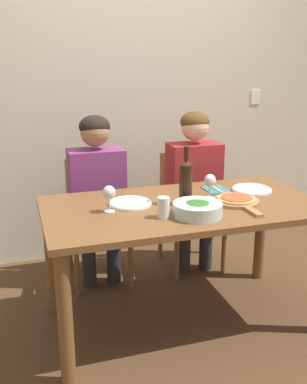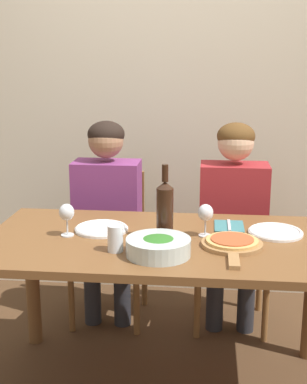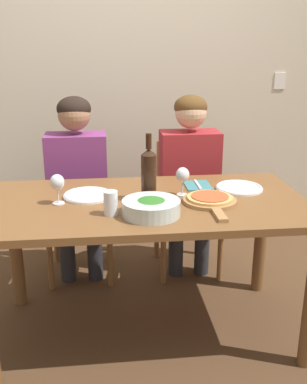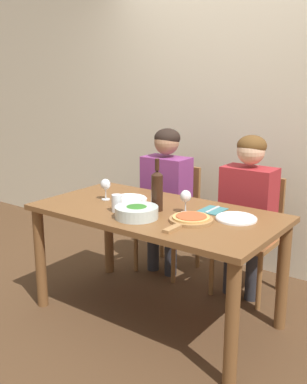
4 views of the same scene
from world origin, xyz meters
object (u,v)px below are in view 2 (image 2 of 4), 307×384
Objects in this scene: chair_right at (231,244)px; fork_on_napkin at (229,226)px; wine_glass_left at (67,213)px; chair_left at (111,240)px; dinner_plate_right at (275,232)px; person_woman at (107,205)px; wine_glass_right at (206,214)px; person_man at (233,209)px; pizza_on_board at (232,244)px; water_tumbler at (115,238)px; wine_bottle at (165,209)px; dinner_plate_left at (102,229)px; broccoli_bowl at (158,246)px.

chair_right is 0.63m from fork_on_napkin.
chair_left is at bearing 85.84° from wine_glass_left.
person_woman is at bearing 149.34° from dinner_plate_right.
person_woman reaches higher than dinner_plate_right.
chair_right is at bearing 77.72° from wine_glass_right.
chair_right is 1.16m from wine_glass_left.
person_man is 2.98× the size of pizza_on_board.
person_man is at bearing 57.66° from water_tumbler.
chair_right reaches higher than water_tumbler.
wine_glass_right reaches higher than dinner_plate_right.
person_woman is 0.79m from wine_bottle.
person_woman is at bearing 98.51° from dinner_plate_left.
broccoli_bowl is at bearing -44.74° from dinner_plate_left.
fork_on_napkin is at bearing -39.00° from chair_left.
dinner_plate_left is at bearing -177.46° from dinner_plate_right.
wine_bottle is 1.36× the size of dinner_plate_left.
chair_left reaches higher than fork_on_napkin.
dinner_plate_right is (0.90, -0.53, 0.05)m from person_woman.
broccoli_bowl is at bearing -66.14° from person_woman.
wine_glass_left is at bearing 174.18° from pizza_on_board.
chair_left is 3.27× the size of broccoli_bowl.
person_woman is 2.98× the size of pizza_on_board.
dinner_plate_right is 0.34m from wine_glass_right.
wine_glass_left is 0.31m from water_tumbler.
wine_bottle is at bearing -160.57° from wine_glass_right.
person_woman is 4.82× the size of dinner_plate_left.
chair_left is at bearing 97.16° from dinner_plate_left.
water_tumbler reaches higher than broccoli_bowl.
wine_glass_right is (0.57, -0.60, 0.14)m from person_woman.
water_tumbler is at bearing 171.52° from broccoli_bowl.
person_woman is 0.82m from fork_on_napkin.
chair_left reaches higher than dinner_plate_right.
wine_glass_left is at bearing -172.70° from dinner_plate_right.
person_woman is 0.94m from broccoli_bowl.
broccoli_bowl reaches higher than fork_on_napkin.
wine_glass_left reaches higher than pizza_on_board.
broccoli_bowl is at bearing -109.63° from chair_right.
dinner_plate_right is 0.62× the size of pizza_on_board.
wine_glass_right reaches higher than dinner_plate_left.
dinner_plate_left is 1.66× the size of wine_glass_right.
dinner_plate_left is at bearing 162.92° from wine_bottle.
broccoli_bowl is (-0.35, -0.97, 0.32)m from chair_right.
fork_on_napkin is at bearing 90.80° from pizza_on_board.
dinner_plate_right is at bearing 23.40° from water_tumbler.
water_tumbler is 0.62m from fork_on_napkin.
wine_glass_right is (-0.12, 0.13, 0.09)m from pizza_on_board.
wine_glass_left reaches higher than dinner_plate_right.
wine_glass_left is at bearing -94.16° from chair_left.
person_man is at bearing 84.87° from fork_on_napkin.
fork_on_napkin is (0.11, 0.15, -0.10)m from wine_glass_right.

